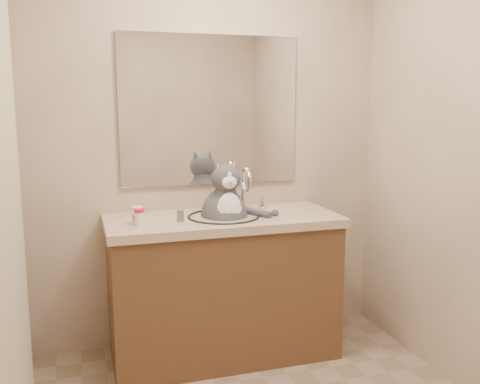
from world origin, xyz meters
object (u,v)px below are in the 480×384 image
(cat, at_px, (225,213))
(pill_bottle_redcap, at_px, (140,217))
(pill_bottle_orange, at_px, (138,216))
(grey_canister, at_px, (180,216))

(cat, distance_m, pill_bottle_redcap, 0.51)
(pill_bottle_orange, height_order, grey_canister, pill_bottle_orange)
(pill_bottle_orange, bearing_deg, cat, 6.68)
(cat, xyz_separation_m, pill_bottle_redcap, (-0.50, -0.09, 0.03))
(cat, bearing_deg, pill_bottle_redcap, -171.10)
(pill_bottle_redcap, relative_size, pill_bottle_orange, 0.93)
(pill_bottle_redcap, xyz_separation_m, grey_canister, (0.23, 0.03, -0.01))
(cat, distance_m, pill_bottle_orange, 0.51)
(cat, relative_size, pill_bottle_orange, 5.55)
(pill_bottle_redcap, distance_m, grey_canister, 0.23)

